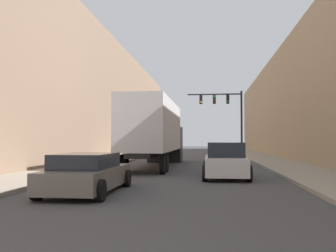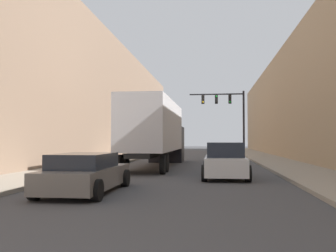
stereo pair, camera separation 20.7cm
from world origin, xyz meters
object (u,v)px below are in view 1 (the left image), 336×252
at_px(semi_truck, 156,131).
at_px(suv_car, 225,161).
at_px(sedan_car, 87,174).
at_px(traffic_signal_gantry, 227,110).

distance_m(semi_truck, suv_car, 8.11).
bearing_deg(semi_truck, sedan_car, -92.62).
distance_m(sedan_car, traffic_signal_gantry, 26.60).
height_order(semi_truck, traffic_signal_gantry, traffic_signal_gantry).
bearing_deg(suv_car, traffic_signal_gantry, 87.03).
bearing_deg(traffic_signal_gantry, sedan_car, -102.81).
bearing_deg(traffic_signal_gantry, semi_truck, -111.30).
distance_m(sedan_car, suv_car, 7.17).
height_order(sedan_car, suv_car, suv_car).
bearing_deg(sedan_car, traffic_signal_gantry, 77.19).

